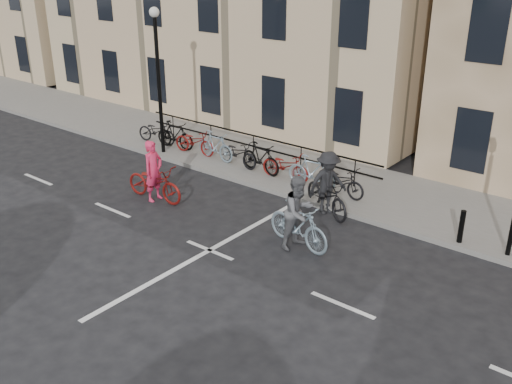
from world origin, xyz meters
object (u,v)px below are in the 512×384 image
Objects in this scene: cyclist_pink at (154,180)px; cyclist_grey at (299,219)px; cyclist_dark at (327,189)px; lamp_post at (158,63)px.

cyclist_grey reaches higher than cyclist_pink.
cyclist_grey is (5.25, 0.27, 0.13)m from cyclist_pink.
lamp_post is at bearing 112.80° from cyclist_dark.
lamp_post is 9.02m from cyclist_grey.
lamp_post reaches higher than cyclist_pink.
cyclist_dark is at bearing 22.64° from cyclist_grey.
cyclist_grey is at bearing -140.00° from cyclist_dark.
lamp_post is 2.39× the size of cyclist_pink.
lamp_post reaches higher than cyclist_dark.
cyclist_pink is 1.05× the size of cyclist_grey.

